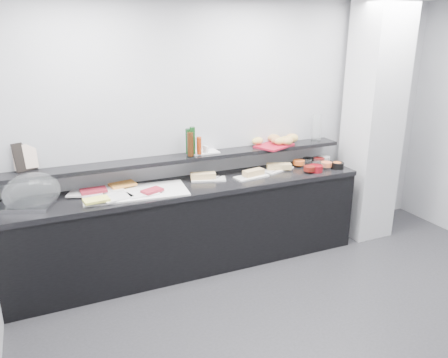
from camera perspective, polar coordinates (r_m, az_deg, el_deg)
name	(u,v)px	position (r m, az deg, el deg)	size (l,w,h in m)	color
ground	(351,346)	(3.79, 16.28, -20.21)	(5.00, 5.00, 0.00)	#2D2D30
back_wall	(241,128)	(4.76, 2.29, 6.61)	(5.00, 0.02, 2.70)	#ABADB2
column	(372,123)	(5.32, 18.82, 6.90)	(0.50, 0.50, 2.70)	silver
buffet_cabinet	(192,228)	(4.53, -4.20, -6.41)	(3.60, 0.60, 0.85)	black
counter_top	(191,187)	(4.36, -4.34, -1.03)	(3.62, 0.62, 0.05)	black
wall_shelf	(185,158)	(4.44, -5.18, 2.76)	(3.60, 0.25, 0.04)	black
cloche_base	(26,205)	(4.13, -24.47, -3.16)	(0.45, 0.30, 0.04)	#B2B3B9
cloche_dome	(32,192)	(4.12, -23.80, -1.58)	(0.49, 0.32, 0.34)	white
linen_runner	(136,192)	(4.19, -11.46, -1.73)	(0.96, 0.45, 0.01)	white
platter_meat_a	(86,193)	(4.24, -17.57, -1.76)	(0.32, 0.21, 0.01)	silver
food_meat_a	(94,191)	(4.23, -16.67, -1.45)	(0.23, 0.15, 0.02)	maroon
platter_salmon	(106,189)	(4.30, -15.18, -1.27)	(0.33, 0.22, 0.01)	white
food_salmon	(123,184)	(4.33, -13.10, -0.68)	(0.24, 0.15, 0.02)	orange
platter_cheese	(117,197)	(4.05, -13.86, -2.35)	(0.27, 0.18, 0.01)	white
food_cheese	(96,200)	(3.99, -16.35, -2.63)	(0.22, 0.14, 0.02)	#FDFC62
platter_meat_b	(143,193)	(4.10, -10.50, -1.86)	(0.27, 0.18, 0.01)	white
food_meat_b	(152,191)	(4.11, -9.35, -1.50)	(0.19, 0.12, 0.02)	maroon
sandwich_plate_left	(208,179)	(4.48, -2.05, -0.02)	(0.35, 0.15, 0.01)	silver
sandwich_food_left	(203,176)	(4.47, -2.75, 0.43)	(0.25, 0.10, 0.06)	#DEB774
tongs_left	(218,177)	(4.49, -0.83, 0.20)	(0.01, 0.01, 0.16)	#AFB2B6
sandwich_plate_mid	(251,177)	(4.56, 3.60, 0.31)	(0.36, 0.16, 0.01)	white
sandwich_food_mid	(253,172)	(4.58, 3.87, 0.86)	(0.23, 0.09, 0.06)	tan
tongs_mid	(250,177)	(4.52, 3.44, 0.31)	(0.01, 0.01, 0.16)	silver
sandwich_plate_right	(277,169)	(4.84, 6.99, 1.26)	(0.38, 0.16, 0.01)	white
sandwich_food_right	(279,166)	(4.82, 7.19, 1.65)	(0.27, 0.10, 0.06)	tan
tongs_right	(275,171)	(4.75, 6.69, 1.09)	(0.01, 0.01, 0.16)	silver
bowl_glass_fruit	(304,163)	(5.03, 10.45, 2.09)	(0.16, 0.16, 0.07)	silver
fill_glass_fruit	(299,162)	(4.99, 9.75, 2.15)	(0.13, 0.13, 0.05)	orange
bowl_black_jam	(308,161)	(5.11, 10.96, 2.33)	(0.13, 0.13, 0.07)	black
fill_black_jam	(319,160)	(5.13, 12.31, 2.43)	(0.12, 0.12, 0.05)	#580D0C
bowl_glass_cream	(320,161)	(5.14, 12.46, 2.32)	(0.20, 0.20, 0.07)	silver
fill_glass_cream	(324,158)	(5.23, 12.90, 2.69)	(0.14, 0.14, 0.05)	white
bowl_red_jam	(316,168)	(4.84, 11.91, 1.36)	(0.15, 0.15, 0.07)	maroon
fill_red_jam	(309,169)	(4.78, 11.08, 1.35)	(0.12, 0.12, 0.05)	#62140E
bowl_glass_salmon	(319,166)	(4.96, 12.36, 1.72)	(0.17, 0.17, 0.07)	silver
fill_glass_salmon	(326,164)	(4.98, 13.24, 1.89)	(0.12, 0.12, 0.05)	orange
bowl_black_fruit	(338,165)	(5.01, 14.62, 1.72)	(0.14, 0.14, 0.07)	black
fill_black_fruit	(337,164)	(5.00, 14.55, 1.85)	(0.09, 0.09, 0.05)	orange
framed_print	(24,157)	(4.30, -24.61, 2.67)	(0.19, 0.02, 0.26)	black
print_art	(25,157)	(4.29, -24.55, 2.66)	(0.20, 0.00, 0.22)	beige
condiment_tray	(205,152)	(4.55, -2.54, 3.53)	(0.28, 0.17, 0.01)	white
bottle_green_a	(189,141)	(4.44, -4.63, 4.92)	(0.06, 0.06, 0.26)	#0E3616
bottle_brown	(190,144)	(4.36, -4.41, 4.56)	(0.06, 0.06, 0.24)	#3A1D0A
bottle_green_b	(193,141)	(4.42, -4.13, 5.01)	(0.06, 0.06, 0.28)	#103C16
bottle_hot	(199,146)	(4.42, -3.27, 4.38)	(0.05, 0.05, 0.18)	#AA320C
shaker_salt	(205,149)	(4.51, -2.54, 3.94)	(0.04, 0.04, 0.07)	white
shaker_pepper	(207,150)	(4.48, -2.24, 3.86)	(0.03, 0.03, 0.07)	white
bread_tray	(274,146)	(4.82, 6.55, 4.35)	(0.40, 0.28, 0.02)	maroon
bread_roll_nw	(258,141)	(4.81, 4.41, 4.99)	(0.14, 0.09, 0.08)	gold
bread_roll_n	(274,138)	(4.96, 6.50, 5.36)	(0.15, 0.09, 0.08)	#B98346
bread_roll_ne	(292,137)	(5.03, 8.86, 5.42)	(0.15, 0.10, 0.08)	tan
bread_roll_sw	(280,141)	(4.81, 7.35, 4.91)	(0.13, 0.08, 0.08)	tan
bread_roll_s	(288,141)	(4.82, 8.32, 4.89)	(0.13, 0.08, 0.08)	tan
bread_roll_se	(286,140)	(4.90, 8.09, 5.13)	(0.16, 0.10, 0.08)	#B48D44
bread_roll_midw	(277,140)	(4.86, 6.97, 5.05)	(0.15, 0.09, 0.08)	#AB6F41
bread_roll_mide	(293,139)	(4.96, 9.03, 5.24)	(0.12, 0.08, 0.08)	tan
carafe	(317,128)	(5.15, 12.01, 6.57)	(0.11, 0.11, 0.30)	white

